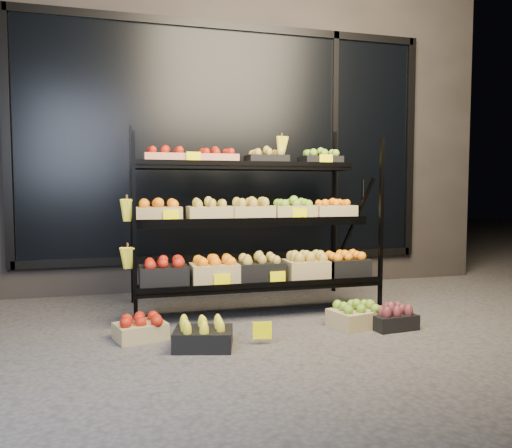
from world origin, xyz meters
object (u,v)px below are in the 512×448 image
object	(u,v)px
floor_crate_midright	(357,315)
floor_crate_left	(140,327)
floor_crate_midleft	(203,335)
display_rack	(251,221)

from	to	relation	value
floor_crate_midright	floor_crate_left	bearing A→B (deg)	161.92
floor_crate_midleft	display_rack	bearing A→B (deg)	73.32
floor_crate_midleft	floor_crate_midright	size ratio (longest dim) A/B	0.98
display_rack	floor_crate_midleft	size ratio (longest dim) A/B	4.91
floor_crate_left	display_rack	bearing A→B (deg)	16.48
display_rack	floor_crate_midleft	xyz separation A→B (m)	(-0.59, -0.98, -0.70)
display_rack	floor_crate_midright	bearing A→B (deg)	-49.18
floor_crate_midright	floor_crate_midleft	bearing A→B (deg)	175.67
floor_crate_midleft	floor_crate_midright	xyz separation A→B (m)	(1.24, 0.22, 0.00)
floor_crate_left	floor_crate_midleft	distance (m)	0.52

